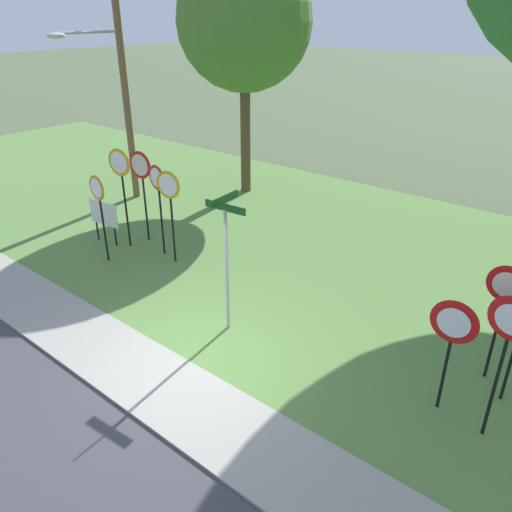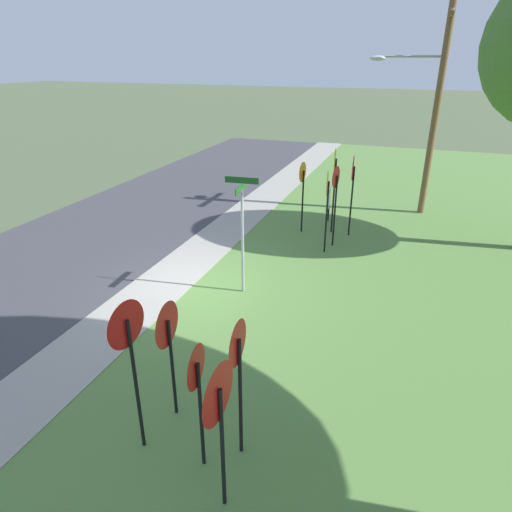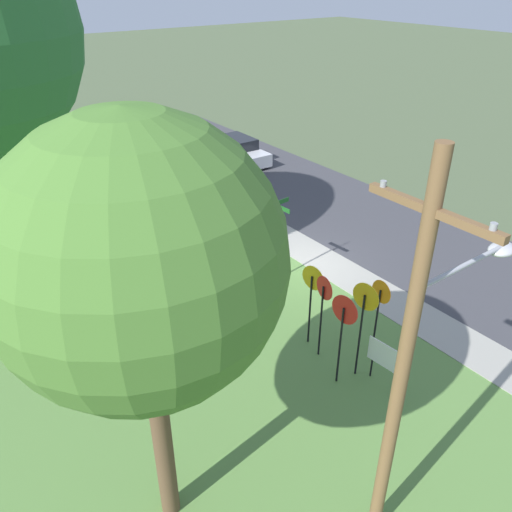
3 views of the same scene
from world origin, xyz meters
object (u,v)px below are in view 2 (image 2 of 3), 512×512
yield_sign_center (167,334)px  yield_sign_near_right (128,342)px  utility_pole (432,98)px  notice_board (328,202)px  stop_sign_near_right (303,182)px  stop_sign_far_right (327,194)px  yield_sign_near_left (238,358)px  stop_sign_near_left (336,190)px  yield_sign_far_left (197,381)px  stop_sign_far_center (335,172)px  yield_sign_far_right (218,405)px  street_name_post (242,226)px  stop_sign_far_left (352,178)px

yield_sign_center → yield_sign_near_right: bearing=-12.5°
utility_pole → notice_board: size_ratio=6.12×
stop_sign_near_right → stop_sign_far_right: bearing=41.2°
notice_board → yield_sign_near_left: bearing=-0.7°
stop_sign_near_left → utility_pole: 5.55m
stop_sign_near_left → yield_sign_near_right: bearing=-0.5°
stop_sign_far_right → yield_sign_near_left: bearing=-6.7°
yield_sign_far_left → stop_sign_far_center: bearing=175.0°
yield_sign_near_left → yield_sign_near_right: (0.41, -1.47, 0.19)m
yield_sign_near_right → yield_sign_far_right: 1.67m
utility_pole → stop_sign_far_right: bearing=-26.7°
stop_sign_near_left → yield_sign_center: (8.21, -1.06, -0.26)m
yield_sign_near_left → notice_board: bearing=-177.4°
yield_sign_center → street_name_post: (-4.38, -0.47, 0.21)m
notice_board → utility_pole: bearing=126.1°
stop_sign_near_right → utility_pole: size_ratio=0.31×
stop_sign_near_left → stop_sign_far_left: size_ratio=0.95×
stop_sign_near_left → yield_sign_center: bearing=-0.3°
street_name_post → notice_board: (-5.68, 0.99, -0.94)m
yield_sign_far_right → yield_sign_far_left: bearing=-129.7°
street_name_post → yield_sign_far_right: bearing=13.7°
yield_sign_near_right → stop_sign_far_right: bearing=-179.5°
notice_board → street_name_post: bearing=-15.1°
stop_sign_far_left → utility_pole: bearing=142.2°
street_name_post → yield_sign_near_right: bearing=-1.2°
stop_sign_far_center → stop_sign_near_right: bearing=-81.3°
stop_sign_far_left → yield_sign_near_right: size_ratio=1.04×
stop_sign_near_right → yield_sign_far_right: 10.48m
stop_sign_near_left → stop_sign_near_right: size_ratio=1.06×
street_name_post → notice_board: 5.84m
stop_sign_far_center → yield_sign_far_left: 10.18m
yield_sign_near_left → street_name_post: (-4.76, -1.81, 0.06)m
yield_sign_near_left → stop_sign_far_right: bearing=-178.9°
stop_sign_near_left → street_name_post: (3.83, -1.53, -0.05)m
yield_sign_far_right → notice_board: yield_sign_far_right is taller
stop_sign_near_left → yield_sign_near_left: (8.59, 0.28, -0.11)m
yield_sign_far_left → yield_sign_near_left: bearing=127.3°
stop_sign_far_left → yield_sign_near_left: (9.67, -0.06, -0.23)m
yield_sign_center → utility_pole: size_ratio=0.28×
stop_sign_near_left → notice_board: bearing=-156.8°
yield_sign_near_left → yield_sign_near_right: 1.54m
yield_sign_near_left → utility_pole: size_ratio=0.30×
stop_sign_far_center → yield_sign_center: size_ratio=1.34×
stop_sign_near_left → yield_sign_near_left: stop_sign_near_left is taller
street_name_post → notice_board: street_name_post is taller
yield_sign_near_left → yield_sign_center: size_ratio=1.09×
stop_sign_near_left → stop_sign_far_left: 1.13m
yield_sign_far_left → yield_sign_far_right: bearing=42.4°
yield_sign_near_right → utility_pole: 14.08m
stop_sign_far_center → yield_sign_far_left: stop_sign_far_center is taller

